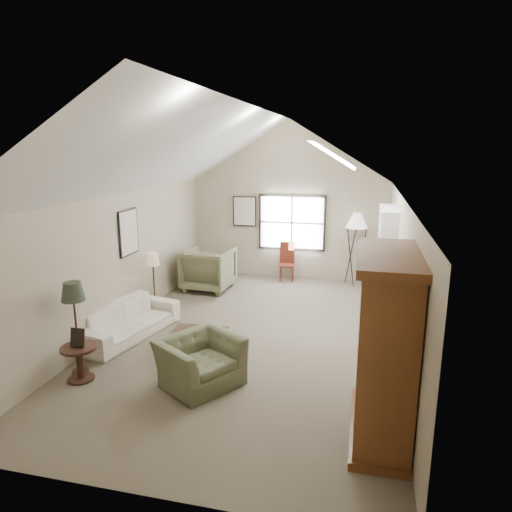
% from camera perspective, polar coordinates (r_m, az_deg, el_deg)
% --- Properties ---
extents(room_shell, '(5.01, 8.01, 4.00)m').
position_cam_1_polar(room_shell, '(7.67, -0.70, 12.54)').
color(room_shell, brown).
rests_on(room_shell, ground).
extents(window, '(1.72, 0.08, 1.42)m').
position_cam_1_polar(window, '(11.69, 4.51, 4.18)').
color(window, black).
rests_on(window, room_shell).
extents(skylight, '(0.80, 1.20, 0.52)m').
position_cam_1_polar(skylight, '(8.36, 9.73, 12.52)').
color(skylight, white).
rests_on(skylight, room_shell).
extents(wall_art, '(1.97, 3.71, 0.88)m').
position_cam_1_polar(wall_art, '(10.23, -8.32, 4.31)').
color(wall_art, black).
rests_on(wall_art, room_shell).
extents(armoire, '(0.60, 1.50, 2.20)m').
position_cam_1_polar(armoire, '(5.53, 15.79, -10.90)').
color(armoire, brown).
rests_on(armoire, ground).
extents(tv_alcove, '(0.32, 1.30, 2.10)m').
position_cam_1_polar(tv_alcove, '(9.32, 15.90, -0.59)').
color(tv_alcove, white).
rests_on(tv_alcove, ground).
extents(media_console, '(0.34, 1.18, 0.60)m').
position_cam_1_polar(media_console, '(9.55, 15.46, -5.54)').
color(media_console, '#382316').
rests_on(media_console, ground).
extents(tv_panel, '(0.05, 0.90, 0.55)m').
position_cam_1_polar(tv_panel, '(9.37, 15.69, -1.95)').
color(tv_panel, black).
rests_on(tv_panel, media_console).
extents(sofa, '(1.24, 2.21, 0.61)m').
position_cam_1_polar(sofa, '(8.57, -15.71, -7.75)').
color(sofa, beige).
rests_on(sofa, ground).
extents(armchair_near, '(1.37, 1.40, 0.69)m').
position_cam_1_polar(armchair_near, '(6.73, -7.01, -12.97)').
color(armchair_near, '#646949').
rests_on(armchair_near, ground).
extents(armchair_far, '(1.15, 1.18, 1.00)m').
position_cam_1_polar(armchair_far, '(10.91, -5.95, -1.63)').
color(armchair_far, '#696D4C').
rests_on(armchair_far, ground).
extents(coffee_table, '(0.90, 0.54, 0.44)m').
position_cam_1_polar(coffee_table, '(7.62, -7.06, -10.74)').
color(coffee_table, '#3B2718').
rests_on(coffee_table, ground).
extents(bowl, '(0.22, 0.22, 0.05)m').
position_cam_1_polar(bowl, '(7.52, -7.11, -9.03)').
color(bowl, '#352015').
rests_on(bowl, coffee_table).
extents(side_table, '(0.62, 0.62, 0.52)m').
position_cam_1_polar(side_table, '(7.30, -21.14, -12.39)').
color(side_table, '#361D16').
rests_on(side_table, ground).
extents(side_chair, '(0.42, 0.42, 0.96)m').
position_cam_1_polar(side_chair, '(11.65, 3.87, -0.71)').
color(side_chair, maroon).
rests_on(side_chair, ground).
extents(tripod_lamp, '(0.58, 0.58, 1.82)m').
position_cam_1_polar(tripod_lamp, '(11.41, 12.34, 0.92)').
color(tripod_lamp, white).
rests_on(tripod_lamp, ground).
extents(dark_lamp, '(0.41, 0.41, 1.45)m').
position_cam_1_polar(dark_lamp, '(7.35, -21.55, -8.30)').
color(dark_lamp, black).
rests_on(dark_lamp, ground).
extents(tan_lamp, '(0.31, 0.31, 1.30)m').
position_cam_1_polar(tan_lamp, '(9.48, -12.64, -3.27)').
color(tan_lamp, tan).
rests_on(tan_lamp, ground).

